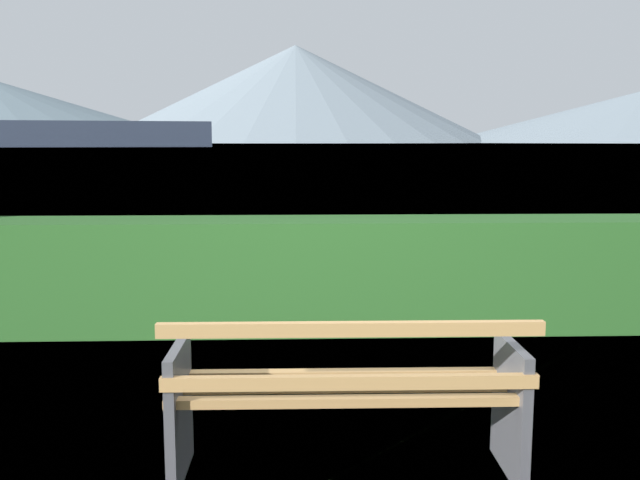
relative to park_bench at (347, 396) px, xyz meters
name	(u,v)px	position (x,y,z in m)	size (l,w,h in m)	color
ground_plane	(345,472)	(0.00, 0.06, -0.43)	(1400.00, 1400.00, 0.00)	#4C6B33
water_surface	(296,144)	(0.00, 307.28, -0.43)	(620.00, 620.00, 0.00)	slate
park_bench	(347,396)	(0.00, 0.00, 0.00)	(1.75, 0.58, 0.87)	tan
hedge_row	(324,274)	(0.00, 2.80, 0.07)	(9.36, 0.70, 0.99)	#285B23
cargo_ship_large	(7,124)	(-74.64, 179.75, 5.43)	(90.35, 28.46, 20.95)	#2D384C
distant_hills	(251,105)	(-37.68, 587.16, 31.19)	(905.34, 403.62, 80.46)	slate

